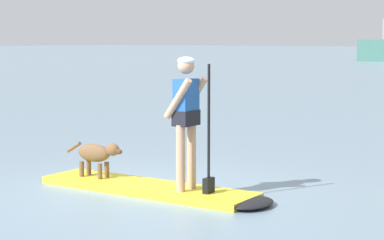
# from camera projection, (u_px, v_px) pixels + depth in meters

# --- Properties ---
(ground_plane) EXTENTS (400.00, 400.00, 0.00)m
(ground_plane) POSITION_uv_depth(u_px,v_px,m) (147.00, 191.00, 9.59)
(ground_plane) COLOR gray
(paddleboard) EXTENTS (3.54, 1.09, 0.10)m
(paddleboard) POSITION_uv_depth(u_px,v_px,m) (160.00, 190.00, 9.46)
(paddleboard) COLOR yellow
(paddleboard) RESTS_ON ground_plane
(person_paddler) EXTENTS (0.63, 0.51, 1.76)m
(person_paddler) POSITION_uv_depth(u_px,v_px,m) (187.00, 113.00, 9.10)
(person_paddler) COLOR tan
(person_paddler) RESTS_ON paddleboard
(dog) EXTENTS (1.04, 0.27, 0.52)m
(dog) POSITION_uv_depth(u_px,v_px,m) (97.00, 154.00, 10.03)
(dog) COLOR brown
(dog) RESTS_ON paddleboard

